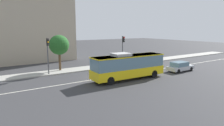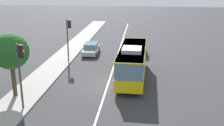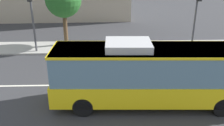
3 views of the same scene
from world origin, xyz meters
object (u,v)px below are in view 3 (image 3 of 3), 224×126
at_px(traffic_light_mid_block, 31,9).
at_px(street_tree_kerbside_left, 63,0).
at_px(transit_bus, 151,73).
at_px(traffic_light_near_corner, 197,9).

xyz_separation_m(traffic_light_mid_block, street_tree_kerbside_left, (2.21, 1.80, 0.43)).
height_order(transit_bus, traffic_light_near_corner, traffic_light_near_corner).
relative_size(traffic_light_near_corner, street_tree_kerbside_left, 0.94).
height_order(transit_bus, traffic_light_mid_block, traffic_light_mid_block).
bearing_deg(transit_bus, traffic_light_mid_block, 136.63).
bearing_deg(traffic_light_mid_block, traffic_light_near_corner, 84.55).
bearing_deg(traffic_light_near_corner, street_tree_kerbside_left, -105.83).
bearing_deg(traffic_light_mid_block, street_tree_kerbside_left, 124.68).
bearing_deg(traffic_light_near_corner, transit_bus, -37.15).
distance_m(traffic_light_near_corner, street_tree_kerbside_left, 10.74).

